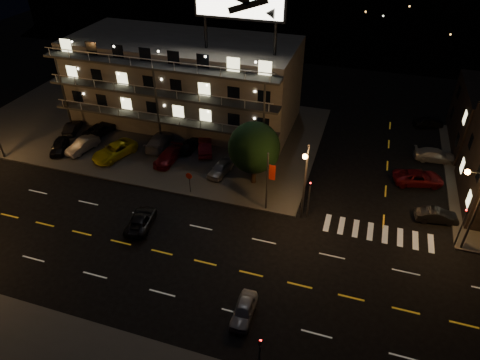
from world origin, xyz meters
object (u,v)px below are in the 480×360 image
(lot_car_2, at_px, (114,151))
(lot_car_4, at_px, (221,168))
(tree, at_px, (254,149))
(lot_car_7, at_px, (160,140))
(side_car_0, at_px, (437,216))
(road_car_east, at_px, (244,310))
(road_car_west, at_px, (141,220))

(lot_car_2, relative_size, lot_car_4, 1.40)
(tree, relative_size, lot_car_2, 1.27)
(lot_car_4, distance_m, lot_car_7, 9.42)
(side_car_0, bearing_deg, lot_car_7, 72.37)
(side_car_0, bearing_deg, road_car_east, 128.86)
(tree, relative_size, lot_car_7, 1.30)
(lot_car_2, height_order, road_car_west, lot_car_2)
(lot_car_4, distance_m, road_car_east, 18.52)
(road_car_east, height_order, road_car_west, road_car_west)
(lot_car_7, bearing_deg, road_car_east, 125.53)
(lot_car_2, bearing_deg, road_car_east, -19.65)
(side_car_0, distance_m, road_car_west, 27.41)
(lot_car_4, bearing_deg, side_car_0, 6.53)
(lot_car_2, xyz_separation_m, road_car_east, (20.57, -16.35, -0.29))
(lot_car_7, relative_size, road_car_west, 1.18)
(side_car_0, xyz_separation_m, road_car_west, (-25.90, -8.97, -0.02))
(lot_car_7, height_order, side_car_0, lot_car_7)
(lot_car_2, relative_size, road_car_west, 1.22)
(side_car_0, bearing_deg, lot_car_4, 77.56)
(tree, bearing_deg, road_car_west, -129.40)
(lot_car_4, bearing_deg, road_car_west, -102.65)
(lot_car_4, distance_m, road_car_west, 10.92)
(lot_car_2, relative_size, road_car_east, 1.51)
(road_car_west, bearing_deg, lot_car_4, -121.91)
(road_car_east, bearing_deg, road_car_west, 149.31)
(tree, xyz_separation_m, lot_car_4, (-3.79, 0.48, -3.41))
(side_car_0, bearing_deg, tree, 78.47)
(tree, height_order, road_car_west, tree)
(lot_car_7, xyz_separation_m, road_car_east, (16.69, -20.04, -0.30))
(lot_car_2, distance_m, road_car_east, 26.28)
(lot_car_4, height_order, side_car_0, lot_car_4)
(tree, distance_m, side_car_0, 18.36)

